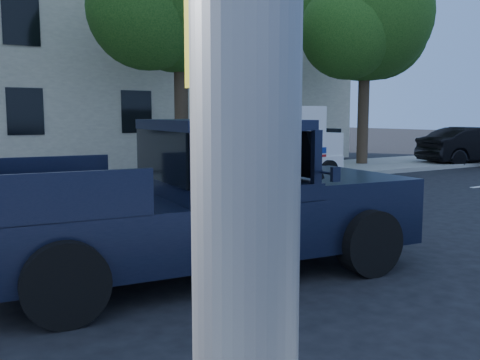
# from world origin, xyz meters

# --- Properties ---
(ground) EXTENTS (120.00, 120.00, 0.00)m
(ground) POSITION_xyz_m (0.00, 0.00, 0.00)
(ground) COLOR black
(ground) RESTS_ON ground
(far_sidewalk) EXTENTS (60.00, 4.00, 0.15)m
(far_sidewalk) POSITION_xyz_m (0.00, 9.20, 0.07)
(far_sidewalk) COLOR gray
(far_sidewalk) RESTS_ON ground
(lane_stripes) EXTENTS (21.60, 0.14, 0.01)m
(lane_stripes) POSITION_xyz_m (2.00, 3.40, 0.01)
(lane_stripes) COLOR silver
(lane_stripes) RESTS_ON ground
(street_tree_right) EXTENTS (6.00, 5.20, 8.60)m
(street_tree_right) POSITION_xyz_m (13.03, 9.62, 5.71)
(street_tree_right) COLOR #332619
(street_tree_right) RESTS_ON ground
(building_main) EXTENTS (26.00, 6.00, 9.00)m
(building_main) POSITION_xyz_m (3.00, 16.50, 4.50)
(building_main) COLOR beige
(building_main) RESTS_ON ground
(pickup_truck) EXTENTS (5.85, 3.17, 2.03)m
(pickup_truck) POSITION_xyz_m (0.63, 0.19, 0.69)
(pickup_truck) COLOR black
(pickup_truck) RESTS_ON ground
(mail_truck) EXTENTS (4.46, 2.56, 2.35)m
(mail_truck) POSITION_xyz_m (6.77, 7.22, 1.02)
(mail_truck) COLOR silver
(mail_truck) RESTS_ON ground
(parked_sedan) EXTENTS (2.85, 5.07, 1.58)m
(parked_sedan) POSITION_xyz_m (17.60, 7.68, 0.79)
(parked_sedan) COLOR black
(parked_sedan) RESTS_ON ground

